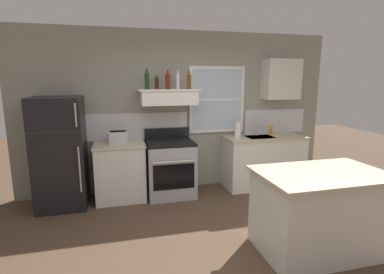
# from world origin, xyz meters

# --- Properties ---
(ground_plane) EXTENTS (16.00, 16.00, 0.00)m
(ground_plane) POSITION_xyz_m (0.00, 0.00, 0.00)
(ground_plane) COLOR #4C3828
(back_wall) EXTENTS (5.40, 0.11, 2.70)m
(back_wall) POSITION_xyz_m (0.03, 2.23, 1.35)
(back_wall) COLOR gray
(back_wall) RESTS_ON ground_plane
(refrigerator) EXTENTS (0.70, 0.72, 1.65)m
(refrigerator) POSITION_xyz_m (-1.90, 1.84, 0.83)
(refrigerator) COLOR black
(refrigerator) RESTS_ON ground_plane
(counter_left_of_stove) EXTENTS (0.79, 0.63, 0.91)m
(counter_left_of_stove) POSITION_xyz_m (-1.05, 1.90, 0.46)
(counter_left_of_stove) COLOR silver
(counter_left_of_stove) RESTS_ON ground_plane
(toaster) EXTENTS (0.30, 0.20, 0.19)m
(toaster) POSITION_xyz_m (-1.06, 1.95, 1.01)
(toaster) COLOR silver
(toaster) RESTS_ON counter_left_of_stove
(stove_range) EXTENTS (0.76, 0.69, 1.09)m
(stove_range) POSITION_xyz_m (-0.25, 1.86, 0.46)
(stove_range) COLOR #9EA0A5
(stove_range) RESTS_ON ground_plane
(range_hood_shelf) EXTENTS (0.96, 0.52, 0.24)m
(range_hood_shelf) POSITION_xyz_m (-0.25, 1.96, 1.62)
(range_hood_shelf) COLOR white
(bottle_dark_green_wine) EXTENTS (0.07, 0.07, 0.32)m
(bottle_dark_green_wine) POSITION_xyz_m (-0.58, 1.96, 1.88)
(bottle_dark_green_wine) COLOR #143819
(bottle_dark_green_wine) RESTS_ON range_hood_shelf
(bottle_brown_stout) EXTENTS (0.06, 0.06, 0.22)m
(bottle_brown_stout) POSITION_xyz_m (-0.42, 2.01, 1.84)
(bottle_brown_stout) COLOR #381E0F
(bottle_brown_stout) RESTS_ON range_hood_shelf
(bottle_red_label_wine) EXTENTS (0.07, 0.07, 0.30)m
(bottle_red_label_wine) POSITION_xyz_m (-0.25, 1.97, 1.87)
(bottle_red_label_wine) COLOR maroon
(bottle_red_label_wine) RESTS_ON range_hood_shelf
(bottle_clear_tall) EXTENTS (0.06, 0.06, 0.30)m
(bottle_clear_tall) POSITION_xyz_m (-0.09, 1.95, 1.87)
(bottle_clear_tall) COLOR silver
(bottle_clear_tall) RESTS_ON range_hood_shelf
(bottle_amber_wine) EXTENTS (0.07, 0.07, 0.29)m
(bottle_amber_wine) POSITION_xyz_m (0.09, 1.92, 1.87)
(bottle_amber_wine) COLOR brown
(bottle_amber_wine) RESTS_ON range_hood_shelf
(counter_right_with_sink) EXTENTS (1.43, 0.63, 0.91)m
(counter_right_with_sink) POSITION_xyz_m (1.45, 1.90, 0.46)
(counter_right_with_sink) COLOR silver
(counter_right_with_sink) RESTS_ON ground_plane
(sink_faucet) EXTENTS (0.03, 0.17, 0.28)m
(sink_faucet) POSITION_xyz_m (1.35, 2.00, 1.08)
(sink_faucet) COLOR silver
(sink_faucet) RESTS_ON counter_right_with_sink
(paper_towel_roll) EXTENTS (0.11, 0.11, 0.27)m
(paper_towel_roll) POSITION_xyz_m (0.94, 1.90, 1.04)
(paper_towel_roll) COLOR white
(paper_towel_roll) RESTS_ON counter_right_with_sink
(dish_soap_bottle) EXTENTS (0.06, 0.06, 0.18)m
(dish_soap_bottle) POSITION_xyz_m (1.63, 2.00, 1.00)
(dish_soap_bottle) COLOR orange
(dish_soap_bottle) RESTS_ON counter_right_with_sink
(kitchen_island) EXTENTS (1.40, 0.90, 0.91)m
(kitchen_island) POSITION_xyz_m (1.07, -0.14, 0.46)
(kitchen_island) COLOR silver
(kitchen_island) RESTS_ON ground_plane
(upper_cabinet_right) EXTENTS (0.64, 0.32, 0.70)m
(upper_cabinet_right) POSITION_xyz_m (1.80, 2.04, 1.90)
(upper_cabinet_right) COLOR silver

